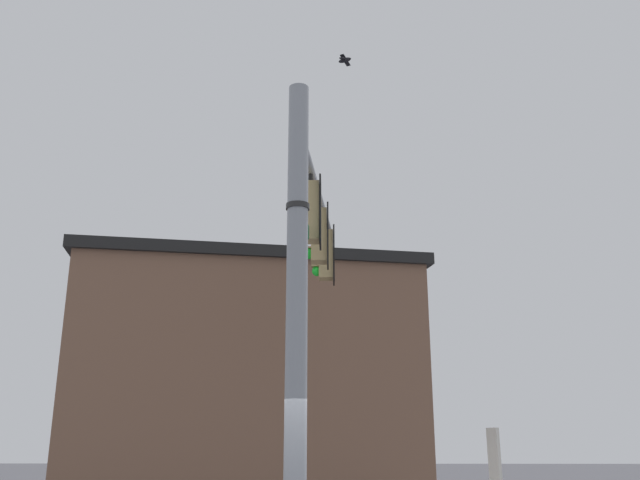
# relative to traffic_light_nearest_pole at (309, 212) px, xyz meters

# --- Properties ---
(signal_pole) EXTENTS (0.31, 0.31, 7.21)m
(signal_pole) POSITION_rel_traffic_light_nearest_pole_xyz_m (-1.59, 0.12, -2.11)
(signal_pole) COLOR gray
(signal_pole) RESTS_ON ground
(mast_arm) EXTENTS (5.00, 0.58, 0.14)m
(mast_arm) POSITION_rel_traffic_light_nearest_pole_xyz_m (0.90, -0.10, 0.77)
(mast_arm) COLOR gray
(traffic_light_nearest_pole) EXTENTS (0.54, 0.49, 1.31)m
(traffic_light_nearest_pole) POSITION_rel_traffic_light_nearest_pole_xyz_m (0.00, 0.00, 0.00)
(traffic_light_nearest_pole) COLOR black
(traffic_light_mid_inner) EXTENTS (0.54, 0.49, 1.31)m
(traffic_light_mid_inner) POSITION_rel_traffic_light_nearest_pole_xyz_m (1.42, -0.13, 0.00)
(traffic_light_mid_inner) COLOR black
(traffic_light_mid_outer) EXTENTS (0.54, 0.49, 1.31)m
(traffic_light_mid_outer) POSITION_rel_traffic_light_nearest_pole_xyz_m (2.84, -0.25, 0.00)
(traffic_light_mid_outer) COLOR black
(street_name_sign) EXTENTS (1.48, 0.35, 0.22)m
(street_name_sign) POSITION_rel_traffic_light_nearest_pole_xyz_m (-1.26, 0.09, -0.47)
(street_name_sign) COLOR #147238
(bird_flying) EXTENTS (0.38, 0.31, 0.11)m
(bird_flying) POSITION_rel_traffic_light_nearest_pole_xyz_m (1.61, -0.69, 3.97)
(bird_flying) COLOR black
(storefront_building) EXTENTS (8.90, 10.37, 6.61)m
(storefront_building) POSITION_rel_traffic_light_nearest_pole_xyz_m (8.33, 2.09, -2.40)
(storefront_building) COLOR brown
(storefront_building) RESTS_ON ground
(tree_by_storefront) EXTENTS (3.79, 3.79, 5.76)m
(tree_by_storefront) POSITION_rel_traffic_light_nearest_pole_xyz_m (9.02, 3.50, -1.87)
(tree_by_storefront) COLOR #4C3823
(tree_by_storefront) RESTS_ON ground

